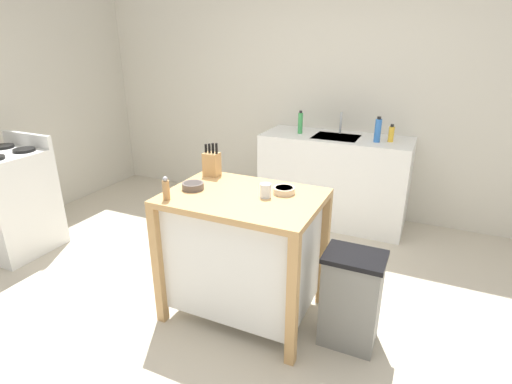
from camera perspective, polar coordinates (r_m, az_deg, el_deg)
name	(u,v)px	position (r m, az deg, el deg)	size (l,w,h in m)	color
ground_plane	(240,322)	(2.87, -2.29, -18.23)	(6.75, 6.75, 0.00)	#BCB29E
wall_back	(335,93)	(4.38, 11.30, 13.89)	(5.75, 0.10, 2.60)	beige
wall_left	(27,94)	(4.83, -30.22, 12.16)	(0.10, 2.85, 2.60)	beige
kitchen_island	(244,249)	(2.69, -1.80, -8.21)	(1.00, 0.71, 0.89)	tan
knife_block	(212,164)	(2.88, -6.41, 4.12)	(0.11, 0.09, 0.25)	tan
bowl_stoneware_deep	(284,190)	(2.55, 4.08, 0.27)	(0.14, 0.14, 0.04)	beige
bowl_ceramic_wide	(193,186)	(2.65, -9.10, 0.90)	(0.14, 0.14, 0.04)	#564C47
drinking_cup	(265,191)	(2.47, 1.38, 0.22)	(0.07, 0.07, 0.09)	silver
pepper_grinder	(166,189)	(2.49, -12.88, 0.43)	(0.04, 0.04, 0.15)	#AD7F4C
trash_bin	(351,299)	(2.60, 13.57, -14.77)	(0.36, 0.28, 0.63)	slate
sink_counter	(333,179)	(4.20, 11.12, 1.83)	(1.48, 0.60, 0.92)	silver
sink_faucet	(341,123)	(4.19, 12.15, 9.74)	(0.02, 0.02, 0.22)	#B7BCC1
bottle_hand_soap	(300,123)	(4.12, 6.42, 9.90)	(0.05, 0.05, 0.23)	green
bottle_dish_soap	(378,130)	(3.91, 17.20, 8.54)	(0.06, 0.06, 0.24)	blue
bottle_spray_cleaner	(391,134)	(3.96, 18.96, 7.96)	(0.05, 0.05, 0.17)	yellow
stove	(10,202)	(4.15, -31.97, -1.26)	(0.60, 0.60, 1.04)	silver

